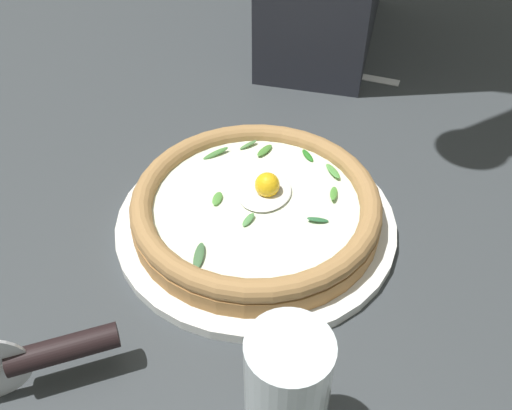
% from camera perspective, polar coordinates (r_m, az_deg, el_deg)
% --- Properties ---
extents(ground_plane, '(2.40, 2.40, 0.03)m').
position_cam_1_polar(ground_plane, '(0.61, 0.97, -5.76)').
color(ground_plane, '#363B3E').
rests_on(ground_plane, ground).
extents(pizza_plate, '(0.31, 0.31, 0.01)m').
position_cam_1_polar(pizza_plate, '(0.62, -0.00, -1.75)').
color(pizza_plate, white).
rests_on(pizza_plate, ground).
extents(pizza, '(0.27, 0.27, 0.05)m').
position_cam_1_polar(pizza, '(0.61, 0.02, -0.04)').
color(pizza, '#B07A42').
rests_on(pizza, pizza_plate).
extents(pizza_cutter, '(0.12, 0.11, 0.08)m').
position_cam_1_polar(pizza_cutter, '(0.51, -21.47, -14.22)').
color(pizza_cutter, silver).
rests_on(pizza_cutter, ground).
extents(table_knife, '(0.04, 0.23, 0.01)m').
position_cam_1_polar(table_knife, '(0.92, 5.11, 14.11)').
color(table_knife, silver).
rests_on(table_knife, ground).
extents(drinking_glass, '(0.06, 0.06, 0.13)m').
position_cam_1_polar(drinking_glass, '(0.44, 3.09, -19.43)').
color(drinking_glass, silver).
rests_on(drinking_glass, ground).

